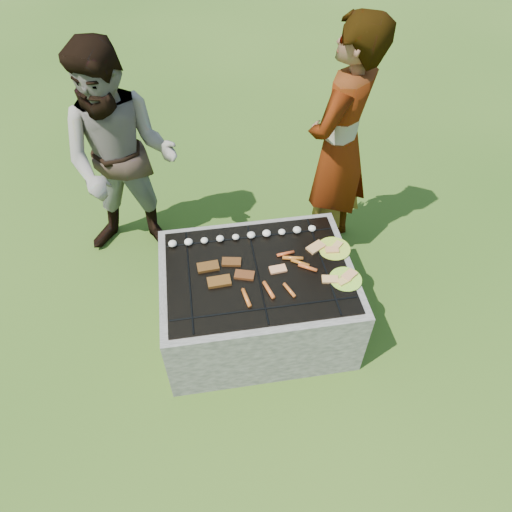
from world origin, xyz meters
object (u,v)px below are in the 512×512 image
at_px(fire_pit, 257,301).
at_px(cook, 339,148).
at_px(plate_near, 346,279).
at_px(bystander, 122,161).
at_px(plate_far, 334,249).

bearing_deg(fire_pit, cook, 46.95).
bearing_deg(plate_near, cook, 79.06).
bearing_deg(bystander, plate_near, -29.42).
bearing_deg(plate_near, plate_far, 90.52).
bearing_deg(plate_far, fire_pit, -168.03).
height_order(cook, bystander, cook).
bearing_deg(plate_far, plate_near, -89.48).
distance_m(plate_near, cook, 1.05).
xyz_separation_m(cook, bystander, (-1.61, 0.20, -0.08)).
distance_m(fire_pit, bystander, 1.46).
xyz_separation_m(fire_pit, plate_far, (0.56, 0.12, 0.33)).
height_order(plate_near, bystander, bystander).
bearing_deg(plate_far, bystander, 148.15).
distance_m(fire_pit, plate_near, 0.67).
distance_m(plate_far, cook, 0.79).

